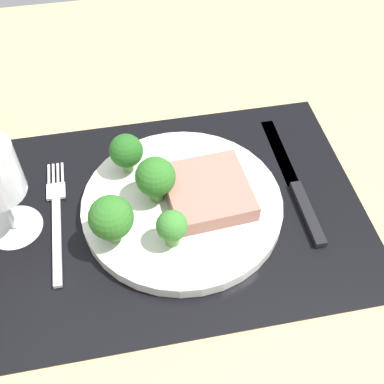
# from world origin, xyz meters

# --- Properties ---
(ground_plane) EXTENTS (1.40, 1.10, 0.03)m
(ground_plane) POSITION_xyz_m (0.00, 0.00, -0.01)
(ground_plane) COLOR tan
(placemat) EXTENTS (0.46, 0.35, 0.00)m
(placemat) POSITION_xyz_m (0.00, 0.00, 0.00)
(placemat) COLOR black
(placemat) RESTS_ON ground_plane
(plate) EXTENTS (0.25, 0.25, 0.02)m
(plate) POSITION_xyz_m (0.00, 0.00, 0.01)
(plate) COLOR silver
(plate) RESTS_ON placemat
(steak) EXTENTS (0.11, 0.11, 0.02)m
(steak) POSITION_xyz_m (0.03, -0.00, 0.03)
(steak) COLOR #9E6B5B
(steak) RESTS_ON plate
(broccoli_near_fork) EXTENTS (0.05, 0.05, 0.06)m
(broccoli_near_fork) POSITION_xyz_m (-0.03, 0.01, 0.06)
(broccoli_near_fork) COLOR #5B8942
(broccoli_near_fork) RESTS_ON plate
(broccoli_front_edge) EXTENTS (0.04, 0.04, 0.05)m
(broccoli_front_edge) POSITION_xyz_m (-0.02, -0.06, 0.05)
(broccoli_front_edge) COLOR #5B8942
(broccoli_front_edge) RESTS_ON plate
(broccoli_back_left) EXTENTS (0.04, 0.04, 0.06)m
(broccoli_back_left) POSITION_xyz_m (-0.06, 0.07, 0.05)
(broccoli_back_left) COLOR #6B994C
(broccoli_back_left) RESTS_ON plate
(broccoli_center) EXTENTS (0.05, 0.05, 0.07)m
(broccoli_center) POSITION_xyz_m (-0.09, -0.04, 0.06)
(broccoli_center) COLOR #5B8942
(broccoli_center) RESTS_ON plate
(fork) EXTENTS (0.02, 0.19, 0.01)m
(fork) POSITION_xyz_m (-0.16, 0.01, 0.01)
(fork) COLOR silver
(fork) RESTS_ON placemat
(knife) EXTENTS (0.02, 0.23, 0.01)m
(knife) POSITION_xyz_m (0.15, 0.01, 0.01)
(knife) COLOR black
(knife) RESTS_ON placemat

